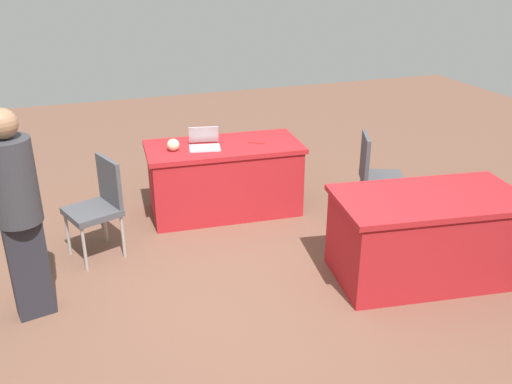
# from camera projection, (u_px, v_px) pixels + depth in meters

# --- Properties ---
(ground_plane) EXTENTS (14.40, 14.40, 0.00)m
(ground_plane) POSITION_uv_depth(u_px,v_px,m) (245.00, 293.00, 4.69)
(ground_plane) COLOR brown
(table_foreground) EXTENTS (1.71, 0.90, 0.78)m
(table_foreground) POSITION_uv_depth(u_px,v_px,m) (224.00, 178.00, 6.04)
(table_foreground) COLOR #AD1E23
(table_foreground) RESTS_ON ground
(table_mid_left) EXTENTS (1.71, 1.06, 0.78)m
(table_mid_left) POSITION_uv_depth(u_px,v_px,m) (426.00, 236.00, 4.80)
(table_mid_left) COLOR #AD1E23
(table_mid_left) RESTS_ON ground
(chair_near_front) EXTENTS (0.57, 0.57, 0.94)m
(chair_near_front) POSITION_uv_depth(u_px,v_px,m) (99.00, 202.00, 5.10)
(chair_near_front) COLOR #9E9993
(chair_near_front) RESTS_ON ground
(chair_tucked_right) EXTENTS (0.57, 0.57, 0.94)m
(chair_tucked_right) POSITION_uv_depth(u_px,v_px,m) (376.00, 172.00, 5.79)
(chair_tucked_right) COLOR #9E9993
(chair_tucked_right) RESTS_ON ground
(person_presenter) EXTENTS (0.41, 0.41, 1.69)m
(person_presenter) POSITION_uv_depth(u_px,v_px,m) (17.00, 207.00, 4.06)
(person_presenter) COLOR #26262D
(person_presenter) RESTS_ON ground
(laptop_silver) EXTENTS (0.37, 0.35, 0.21)m
(laptop_silver) POSITION_uv_depth(u_px,v_px,m) (204.00, 144.00, 5.78)
(laptop_silver) COLOR silver
(laptop_silver) RESTS_ON table_foreground
(yarn_ball) EXTENTS (0.13, 0.13, 0.13)m
(yarn_ball) POSITION_uv_depth(u_px,v_px,m) (173.00, 145.00, 5.67)
(yarn_ball) COLOR beige
(yarn_ball) RESTS_ON table_foreground
(scissors_red) EXTENTS (0.17, 0.13, 0.01)m
(scissors_red) POSITION_uv_depth(u_px,v_px,m) (257.00, 143.00, 5.93)
(scissors_red) COLOR red
(scissors_red) RESTS_ON table_foreground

